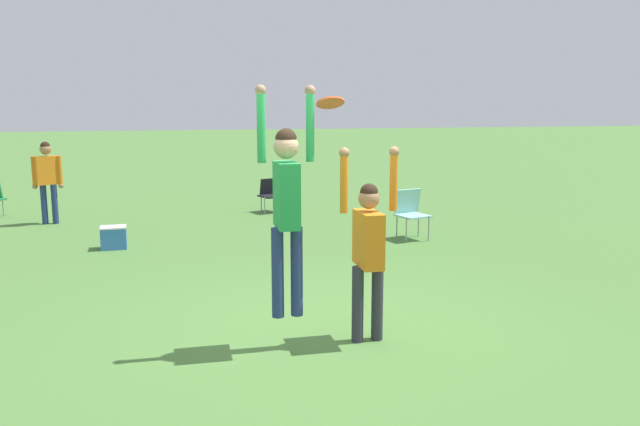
# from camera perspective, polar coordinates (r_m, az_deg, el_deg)

# --- Properties ---
(ground_plane) EXTENTS (120.00, 120.00, 0.00)m
(ground_plane) POSITION_cam_1_polar(r_m,az_deg,el_deg) (6.74, 0.08, -10.97)
(ground_plane) COLOR #4C7A38
(person_jumping) EXTENTS (0.58, 0.43, 2.25)m
(person_jumping) POSITION_cam_1_polar(r_m,az_deg,el_deg) (5.99, -3.08, 1.60)
(person_jumping) COLOR navy
(person_jumping) RESTS_ON ground_plane
(person_defending) EXTENTS (0.62, 0.48, 1.99)m
(person_defending) POSITION_cam_1_polar(r_m,az_deg,el_deg) (6.28, 4.44, -2.58)
(person_defending) COLOR #2D2D38
(person_defending) RESTS_ON ground_plane
(frisbee) EXTENTS (0.28, 0.26, 0.12)m
(frisbee) POSITION_cam_1_polar(r_m,az_deg,el_deg) (6.08, 0.95, 10.04)
(frisbee) COLOR #E04C23
(camping_chair_1) EXTENTS (0.62, 0.67, 0.76)m
(camping_chair_1) POSITION_cam_1_polar(r_m,az_deg,el_deg) (14.30, -4.50, 1.89)
(camping_chair_1) COLOR gray
(camping_chair_1) RESTS_ON ground_plane
(camping_chair_2) EXTENTS (0.61, 0.66, 0.89)m
(camping_chair_2) POSITION_cam_1_polar(r_m,az_deg,el_deg) (11.45, 8.28, 0.29)
(camping_chair_2) COLOR gray
(camping_chair_2) RESTS_ON ground_plane
(person_spectator_near) EXTENTS (0.60, 0.37, 1.69)m
(person_spectator_near) POSITION_cam_1_polar(r_m,az_deg,el_deg) (13.84, -23.67, 3.22)
(person_spectator_near) COLOR navy
(person_spectator_near) RESTS_ON ground_plane
(cooler_box) EXTENTS (0.42, 0.34, 0.38)m
(cooler_box) POSITION_cam_1_polar(r_m,az_deg,el_deg) (11.13, -18.35, -2.13)
(cooler_box) COLOR #336BB7
(cooler_box) RESTS_ON ground_plane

